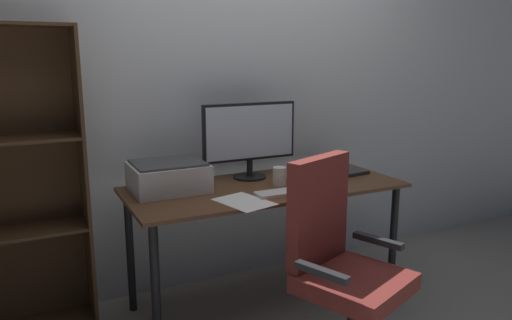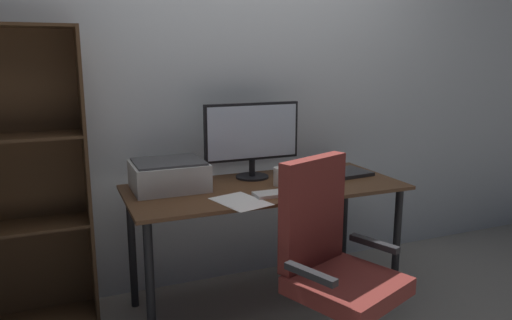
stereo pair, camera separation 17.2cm
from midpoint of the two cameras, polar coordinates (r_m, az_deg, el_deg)
The scene contains 12 objects.
ground_plane at distance 3.07m, azimuth 2.71°, elevation -16.46°, with size 12.00×12.00×0.00m, color gray.
back_wall at distance 3.17m, azimuth -1.04°, elevation 9.08°, with size 6.40×0.10×2.60m, color silver.
desk at distance 2.82m, azimuth 2.85°, elevation -4.71°, with size 1.57×0.68×0.74m.
monitor at distance 2.92m, azimuth 1.25°, elevation 2.90°, with size 0.59×0.20×0.45m.
keyboard at distance 2.62m, azimuth 4.81°, elevation -3.88°, with size 0.29×0.11×0.02m, color silver.
mouse at distance 2.73m, azimuth 8.32°, elevation -3.15°, with size 0.06×0.10×0.03m, color black.
coffee_mug at distance 2.79m, azimuth 4.61°, elevation -1.95°, with size 0.09×0.08×0.10m.
laptop at distance 3.10m, azimuth 11.66°, elevation -1.53°, with size 0.32×0.23×0.02m, color #2D2D30.
printer at distance 2.73m, azimuth -8.38°, elevation -1.75°, with size 0.40×0.34×0.16m.
paper_sheet at distance 2.49m, azimuth 0.18°, elevation -4.89°, with size 0.21×0.30×0.00m, color white.
office_chair at distance 2.36m, azimuth 11.18°, elevation -13.44°, with size 0.58×0.59×1.01m.
bookshelf at distance 2.86m, azimuth -25.77°, elevation -2.64°, with size 0.78×0.28×1.62m.
Camera 2 is at (-1.08, -2.47, 1.47)m, focal length 34.26 mm.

